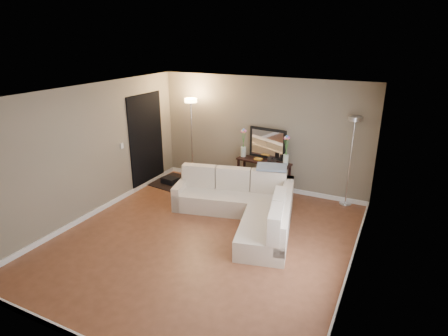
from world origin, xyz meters
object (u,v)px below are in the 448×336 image
at_px(console_table, 260,174).
at_px(floor_lamp_lit, 191,124).
at_px(sectional_sofa, 245,204).
at_px(floor_lamp_unlit, 352,144).

relative_size(console_table, floor_lamp_lit, 0.63).
xyz_separation_m(sectional_sofa, console_table, (-0.23, 1.40, 0.12)).
xyz_separation_m(floor_lamp_lit, floor_lamp_unlit, (3.68, 0.20, -0.09)).
distance_m(sectional_sofa, floor_lamp_lit, 2.66).
bearing_deg(sectional_sofa, floor_lamp_lit, 146.08).
bearing_deg(floor_lamp_lit, console_table, 1.77).
height_order(floor_lamp_lit, floor_lamp_unlit, floor_lamp_lit).
height_order(console_table, floor_lamp_unlit, floor_lamp_unlit).
distance_m(console_table, floor_lamp_lit, 2.04).
bearing_deg(console_table, floor_lamp_unlit, 4.36).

